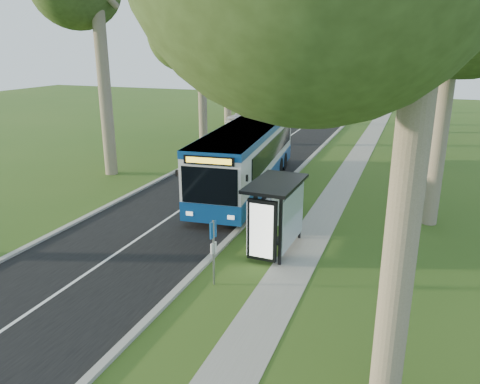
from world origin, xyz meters
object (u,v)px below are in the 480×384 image
object	(u,v)px
bus	(247,157)
bus_shelter	(276,206)
car_white	(247,116)
litter_bin	(296,205)
car_silver	(259,117)
bus_stop_sign	(213,245)

from	to	relation	value
bus	bus_shelter	xyz separation A→B (m)	(3.78, -7.39, 0.13)
bus	car_white	xyz separation A→B (m)	(-7.36, 20.35, -0.91)
litter_bin	car_white	distance (m)	25.79
bus_shelter	car_silver	world-z (taller)	bus_shelter
bus	bus_shelter	size ratio (longest dim) A/B	4.12
bus_shelter	bus_stop_sign	bearing A→B (deg)	-109.50
bus_shelter	litter_bin	distance (m)	4.58
car_silver	bus_shelter	bearing A→B (deg)	-83.70
car_white	bus_shelter	bearing A→B (deg)	-49.40
bus	bus_stop_sign	xyz separation A→B (m)	(2.61, -10.39, -0.35)
bus_shelter	bus	bearing A→B (deg)	118.85
car_silver	bus	bearing A→B (deg)	-86.59
litter_bin	car_silver	size ratio (longest dim) A/B	0.21
car_white	bus	bearing A→B (deg)	-51.39
bus_stop_sign	car_silver	bearing A→B (deg)	119.80
bus	car_silver	xyz separation A→B (m)	(-6.15, 20.57, -1.02)
bus	car_white	distance (m)	21.66
litter_bin	bus_shelter	bearing A→B (deg)	-86.29
bus	bus_stop_sign	world-z (taller)	bus
litter_bin	car_white	world-z (taller)	car_white
bus_shelter	car_silver	distance (m)	29.70
bus_shelter	litter_bin	size ratio (longest dim) A/B	3.27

